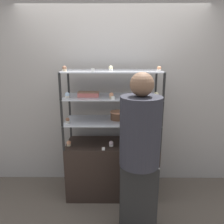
% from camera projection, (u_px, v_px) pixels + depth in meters
% --- Properties ---
extents(ground_plane, '(20.00, 20.00, 0.00)m').
position_uv_depth(ground_plane, '(112.00, 192.00, 3.07)').
color(ground_plane, brown).
extents(back_wall, '(8.00, 0.05, 2.60)m').
position_uv_depth(back_wall, '(112.00, 96.00, 3.11)').
color(back_wall, gray).
rests_on(back_wall, ground_plane).
extents(display_base, '(1.19, 0.49, 0.74)m').
position_uv_depth(display_base, '(112.00, 168.00, 2.97)').
color(display_base, black).
rests_on(display_base, ground_plane).
extents(display_riser_lower, '(1.19, 0.49, 0.31)m').
position_uv_depth(display_riser_lower, '(112.00, 122.00, 2.80)').
color(display_riser_lower, black).
rests_on(display_riser_lower, display_base).
extents(display_riser_middle, '(1.19, 0.49, 0.31)m').
position_uv_depth(display_riser_middle, '(112.00, 98.00, 2.71)').
color(display_riser_middle, black).
rests_on(display_riser_middle, display_riser_lower).
extents(display_riser_upper, '(1.19, 0.49, 0.31)m').
position_uv_depth(display_riser_upper, '(112.00, 72.00, 2.63)').
color(display_riser_upper, black).
rests_on(display_riser_upper, display_riser_middle).
extents(layer_cake_centerpiece, '(0.19, 0.19, 0.11)m').
position_uv_depth(layer_cake_centerpiece, '(118.00, 115.00, 2.81)').
color(layer_cake_centerpiece, brown).
rests_on(layer_cake_centerpiece, display_riser_lower).
extents(sheet_cake_frosted, '(0.26, 0.12, 0.06)m').
position_uv_depth(sheet_cake_frosted, '(88.00, 94.00, 2.67)').
color(sheet_cake_frosted, '#C66660').
rests_on(sheet_cake_frosted, display_riser_middle).
extents(cupcake_0, '(0.06, 0.06, 0.07)m').
position_uv_depth(cupcake_0, '(69.00, 143.00, 2.78)').
color(cupcake_0, '#CCB28C').
rests_on(cupcake_0, display_base).
extents(cupcake_1, '(0.06, 0.06, 0.07)m').
position_uv_depth(cupcake_1, '(111.00, 144.00, 2.77)').
color(cupcake_1, white).
rests_on(cupcake_1, display_base).
extents(cupcake_2, '(0.06, 0.06, 0.07)m').
position_uv_depth(cupcake_2, '(155.00, 144.00, 2.77)').
color(cupcake_2, '#CCB28C').
rests_on(cupcake_2, display_base).
extents(price_tag_0, '(0.04, 0.00, 0.04)m').
position_uv_depth(price_tag_0, '(103.00, 149.00, 2.65)').
color(price_tag_0, white).
rests_on(price_tag_0, display_base).
extents(cupcake_3, '(0.05, 0.05, 0.07)m').
position_uv_depth(cupcake_3, '(68.00, 120.00, 2.67)').
color(cupcake_3, beige).
rests_on(cupcake_3, display_riser_lower).
extents(cupcake_4, '(0.05, 0.05, 0.07)m').
position_uv_depth(cupcake_4, '(157.00, 120.00, 2.68)').
color(cupcake_4, '#CCB28C').
rests_on(cupcake_4, display_riser_lower).
extents(price_tag_1, '(0.04, 0.00, 0.04)m').
position_uv_depth(price_tag_1, '(134.00, 124.00, 2.56)').
color(price_tag_1, white).
rests_on(price_tag_1, display_riser_lower).
extents(cupcake_5, '(0.05, 0.05, 0.07)m').
position_uv_depth(cupcake_5, '(67.00, 95.00, 2.61)').
color(cupcake_5, beige).
rests_on(cupcake_5, display_riser_middle).
extents(cupcake_6, '(0.05, 0.05, 0.07)m').
position_uv_depth(cupcake_6, '(111.00, 95.00, 2.60)').
color(cupcake_6, '#CCB28C').
rests_on(cupcake_6, display_riser_middle).
extents(cupcake_7, '(0.05, 0.05, 0.07)m').
position_uv_depth(cupcake_7, '(135.00, 95.00, 2.60)').
color(cupcake_7, white).
rests_on(cupcake_7, display_riser_middle).
extents(cupcake_8, '(0.05, 0.05, 0.07)m').
position_uv_depth(cupcake_8, '(156.00, 95.00, 2.63)').
color(cupcake_8, beige).
rests_on(cupcake_8, display_riser_middle).
extents(price_tag_2, '(0.04, 0.00, 0.04)m').
position_uv_depth(price_tag_2, '(113.00, 98.00, 2.48)').
color(price_tag_2, white).
rests_on(price_tag_2, display_riser_middle).
extents(cupcake_9, '(0.05, 0.05, 0.06)m').
position_uv_depth(cupcake_9, '(65.00, 69.00, 2.53)').
color(cupcake_9, '#CCB28C').
rests_on(cupcake_9, display_riser_upper).
extents(cupcake_10, '(0.05, 0.05, 0.06)m').
position_uv_depth(cupcake_10, '(111.00, 68.00, 2.57)').
color(cupcake_10, white).
rests_on(cupcake_10, display_riser_upper).
extents(cupcake_11, '(0.05, 0.05, 0.06)m').
position_uv_depth(cupcake_11, '(159.00, 69.00, 2.49)').
color(cupcake_11, white).
rests_on(cupcake_11, display_riser_upper).
extents(price_tag_3, '(0.04, 0.00, 0.04)m').
position_uv_depth(price_tag_3, '(93.00, 70.00, 2.40)').
color(price_tag_3, white).
rests_on(price_tag_3, display_riser_upper).
extents(customer_figure, '(0.40, 0.40, 1.72)m').
position_uv_depth(customer_figure, '(139.00, 153.00, 2.18)').
color(customer_figure, black).
rests_on(customer_figure, ground_plane).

